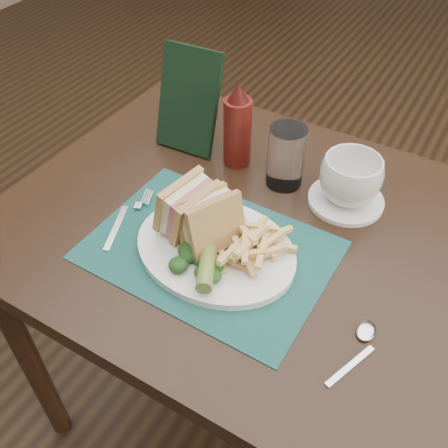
# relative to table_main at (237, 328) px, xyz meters

# --- Properties ---
(floor) EXTENTS (7.00, 7.00, 0.00)m
(floor) POSITION_rel_table_main_xyz_m (0.00, 0.50, -0.38)
(floor) COLOR black
(floor) RESTS_ON ground
(table_main) EXTENTS (0.90, 0.75, 0.75)m
(table_main) POSITION_rel_table_main_xyz_m (0.00, 0.00, 0.00)
(table_main) COLOR black
(table_main) RESTS_ON ground
(placemat) EXTENTS (0.43, 0.31, 0.00)m
(placemat) POSITION_rel_table_main_xyz_m (-0.00, -0.11, 0.38)
(placemat) COLOR #174B47
(placemat) RESTS_ON table_main
(plate) EXTENTS (0.32, 0.26, 0.01)m
(plate) POSITION_rel_table_main_xyz_m (0.01, -0.11, 0.38)
(plate) COLOR white
(plate) RESTS_ON placemat
(sandwich_half_a) EXTENTS (0.09, 0.12, 0.11)m
(sandwich_half_a) POSITION_rel_table_main_xyz_m (-0.08, -0.09, 0.45)
(sandwich_half_a) COLOR tan
(sandwich_half_a) RESTS_ON plate
(sandwich_half_b) EXTENTS (0.11, 0.13, 0.10)m
(sandwich_half_b) POSITION_rel_table_main_xyz_m (-0.02, -0.09, 0.44)
(sandwich_half_b) COLOR tan
(sandwich_half_b) RESTS_ON plate
(kale_garnish) EXTENTS (0.11, 0.08, 0.03)m
(kale_garnish) POSITION_rel_table_main_xyz_m (0.01, -0.17, 0.41)
(kale_garnish) COLOR #163814
(kale_garnish) RESTS_ON plate
(pickle_spear) EXTENTS (0.08, 0.12, 0.03)m
(pickle_spear) POSITION_rel_table_main_xyz_m (0.03, -0.16, 0.41)
(pickle_spear) COLOR #5A772D
(pickle_spear) RESTS_ON plate
(fries_pile) EXTENTS (0.18, 0.20, 0.05)m
(fries_pile) POSITION_rel_table_main_xyz_m (0.08, -0.09, 0.42)
(fries_pile) COLOR #F1C778
(fries_pile) RESTS_ON plate
(fork) EXTENTS (0.09, 0.17, 0.01)m
(fork) POSITION_rel_table_main_xyz_m (-0.18, -0.12, 0.38)
(fork) COLOR silver
(fork) RESTS_ON placemat
(spoon) EXTENTS (0.09, 0.15, 0.01)m
(spoon) POSITION_rel_table_main_xyz_m (0.30, -0.18, 0.38)
(spoon) COLOR silver
(spoon) RESTS_ON table_main
(saucer) EXTENTS (0.19, 0.19, 0.01)m
(saucer) POSITION_rel_table_main_xyz_m (0.16, 0.14, 0.38)
(saucer) COLOR white
(saucer) RESTS_ON table_main
(coffee_cup) EXTENTS (0.16, 0.16, 0.09)m
(coffee_cup) POSITION_rel_table_main_xyz_m (0.16, 0.14, 0.43)
(coffee_cup) COLOR white
(coffee_cup) RESTS_ON saucer
(drinking_glass) EXTENTS (0.09, 0.09, 0.13)m
(drinking_glass) POSITION_rel_table_main_xyz_m (0.03, 0.14, 0.44)
(drinking_glass) COLOR white
(drinking_glass) RESTS_ON table_main
(ketchup_bottle) EXTENTS (0.07, 0.07, 0.19)m
(ketchup_bottle) POSITION_rel_table_main_xyz_m (-0.09, 0.15, 0.47)
(ketchup_bottle) COLOR #51120D
(ketchup_bottle) RESTS_ON table_main
(check_presenter) EXTENTS (0.14, 0.09, 0.22)m
(check_presenter) POSITION_rel_table_main_xyz_m (-0.22, 0.16, 0.48)
(check_presenter) COLOR black
(check_presenter) RESTS_ON table_main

